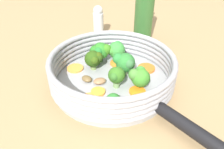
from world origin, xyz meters
TOP-DOWN VIEW (x-y plane):
  - ground_plane at (0.00, 0.00)m, footprint 4.00×4.00m
  - skillet at (0.00, 0.00)m, footprint 0.28×0.28m
  - skillet_rim_wall at (0.00, 0.00)m, footprint 0.29×0.29m
  - skillet_handle at (0.26, 0.02)m, footprint 0.24×0.04m
  - skillet_rivet_left at (0.13, -0.03)m, footprint 0.01×0.01m
  - skillet_rivet_right at (0.12, 0.04)m, footprint 0.01×0.01m
  - carrot_slice_0 at (0.03, -0.08)m, footprint 0.05×0.05m
  - carrot_slice_1 at (0.02, 0.10)m, footprint 0.06×0.06m
  - carrot_slice_2 at (0.02, -0.05)m, footprint 0.03×0.03m
  - carrot_slice_3 at (-0.05, 0.05)m, footprint 0.04×0.04m
  - carrot_slice_4 at (-0.09, -0.05)m, footprint 0.06×0.06m
  - carrot_slice_5 at (0.07, 0.02)m, footprint 0.05×0.05m
  - carrot_slice_6 at (-0.02, 0.04)m, footprint 0.04×0.04m
  - carrot_slice_7 at (0.11, 0.00)m, footprint 0.04×0.04m
  - broccoli_floret_0 at (-0.00, 0.04)m, footprint 0.05×0.05m
  - broccoli_floret_1 at (-0.08, 0.02)m, footprint 0.05×0.05m
  - broccoli_floret_2 at (0.03, -0.01)m, footprint 0.04×0.04m
  - broccoli_floret_3 at (0.08, -0.06)m, footprint 0.04×0.03m
  - broccoli_floret_4 at (-0.06, -0.01)m, footprint 0.05×0.04m
  - broccoli_floret_5 at (0.05, 0.04)m, footprint 0.05×0.05m
  - broccoli_floret_6 at (-0.07, 0.06)m, footprint 0.05×0.05m
  - mushroom_piece_0 at (-0.01, -0.03)m, footprint 0.03×0.04m
  - mushroom_piece_1 at (-0.03, -0.05)m, footprint 0.03×0.03m
  - salt_shaker at (-0.24, 0.12)m, footprint 0.03×0.03m
  - oil_bottle at (-0.12, 0.21)m, footprint 0.06×0.06m

SIDE VIEW (x-z plane):
  - ground_plane at x=0.00m, z-range 0.00..0.00m
  - skillet at x=0.00m, z-range 0.00..0.01m
  - carrot_slice_5 at x=0.07m, z-range 0.01..0.02m
  - carrot_slice_4 at x=-0.09m, z-range 0.01..0.02m
  - carrot_slice_7 at x=0.11m, z-range 0.01..0.02m
  - carrot_slice_6 at x=-0.02m, z-range 0.01..0.02m
  - carrot_slice_0 at x=0.03m, z-range 0.01..0.02m
  - carrot_slice_2 at x=0.02m, z-range 0.01..0.02m
  - carrot_slice_3 at x=-0.05m, z-range 0.01..0.02m
  - carrot_slice_1 at x=0.02m, z-range 0.01..0.02m
  - skillet_rivet_left at x=0.13m, z-range 0.01..0.02m
  - skillet_rivet_right at x=0.12m, z-range 0.01..0.02m
  - mushroom_piece_0 at x=-0.01m, z-range 0.01..0.02m
  - mushroom_piece_1 at x=-0.03m, z-range 0.01..0.02m
  - skillet_handle at x=0.26m, z-range 0.01..0.04m
  - broccoli_floret_3 at x=0.08m, z-range 0.01..0.05m
  - broccoli_floret_5 at x=0.05m, z-range 0.02..0.06m
  - broccoli_floret_4 at x=-0.06m, z-range 0.02..0.07m
  - broccoli_floret_6 at x=-0.07m, z-range 0.02..0.07m
  - broccoli_floret_2 at x=0.03m, z-range 0.02..0.07m
  - skillet_rim_wall at x=0.00m, z-range 0.01..0.08m
  - broccoli_floret_1 at x=-0.08m, z-range 0.02..0.07m
  - broccoli_floret_0 at x=0.00m, z-range 0.02..0.07m
  - salt_shaker at x=-0.24m, z-range 0.00..0.10m
  - oil_bottle at x=-0.12m, z-range -0.02..0.25m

